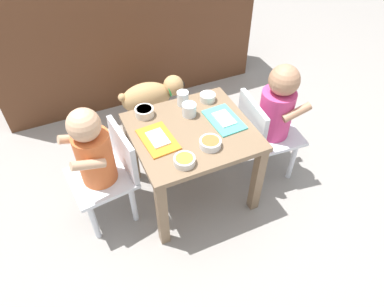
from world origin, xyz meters
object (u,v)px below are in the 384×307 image
(water_cup_left, at_px, (189,110))
(cereal_bowl_left_side, at_px, (184,160))
(veggie_bowl_near, at_px, (210,143))
(seated_child_left, at_px, (97,156))
(food_tray_right, at_px, (224,119))
(food_tray_left, at_px, (158,139))
(seated_child_right, at_px, (274,111))
(veggie_bowl_far, at_px, (144,112))
(dog, at_px, (151,97))
(water_cup_right, at_px, (183,99))
(dining_table, at_px, (192,143))
(cereal_bowl_right_side, at_px, (208,97))

(water_cup_left, xyz_separation_m, cereal_bowl_left_side, (-0.15, -0.29, -0.01))
(veggie_bowl_near, xyz_separation_m, cereal_bowl_left_side, (-0.14, -0.05, -0.00))
(seated_child_left, relative_size, food_tray_right, 3.14)
(cereal_bowl_left_side, bearing_deg, food_tray_left, 105.76)
(food_tray_right, xyz_separation_m, water_cup_left, (-0.13, 0.11, 0.02))
(veggie_bowl_near, distance_m, cereal_bowl_left_side, 0.15)
(seated_child_right, xyz_separation_m, veggie_bowl_near, (-0.41, -0.11, 0.04))
(seated_child_left, distance_m, veggie_bowl_far, 0.32)
(veggie_bowl_near, bearing_deg, cereal_bowl_left_side, -160.86)
(cereal_bowl_left_side, bearing_deg, dog, 81.73)
(seated_child_right, distance_m, dog, 0.80)
(water_cup_right, height_order, veggie_bowl_far, water_cup_right)
(dog, height_order, veggie_bowl_near, veggie_bowl_near)
(dining_table, distance_m, veggie_bowl_far, 0.27)
(dining_table, relative_size, veggie_bowl_far, 6.12)
(seated_child_left, height_order, cereal_bowl_right_side, seated_child_left)
(cereal_bowl_right_side, height_order, cereal_bowl_left_side, cereal_bowl_right_side)
(water_cup_left, height_order, cereal_bowl_left_side, water_cup_left)
(dining_table, bearing_deg, food_tray_left, 179.68)
(food_tray_right, bearing_deg, cereal_bowl_left_side, -147.27)
(seated_child_right, bearing_deg, veggie_bowl_near, -165.32)
(dining_table, bearing_deg, cereal_bowl_right_side, 46.74)
(water_cup_left, distance_m, cereal_bowl_right_side, 0.15)
(cereal_bowl_left_side, bearing_deg, water_cup_right, 67.72)
(water_cup_left, bearing_deg, veggie_bowl_far, 156.90)
(food_tray_right, xyz_separation_m, water_cup_right, (-0.13, 0.19, 0.03))
(seated_child_right, xyz_separation_m, water_cup_right, (-0.40, 0.22, 0.05))
(seated_child_right, height_order, water_cup_right, seated_child_right)
(seated_child_right, height_order, cereal_bowl_right_side, seated_child_right)
(food_tray_left, distance_m, cereal_bowl_right_side, 0.38)
(cereal_bowl_left_side, bearing_deg, food_tray_right, 32.73)
(seated_child_left, height_order, seated_child_right, seated_child_right)
(cereal_bowl_right_side, height_order, veggie_bowl_far, veggie_bowl_far)
(dining_table, relative_size, water_cup_left, 8.03)
(dog, bearing_deg, dining_table, -90.01)
(dining_table, distance_m, dog, 0.63)
(food_tray_right, distance_m, cereal_bowl_left_side, 0.34)
(veggie_bowl_far, bearing_deg, water_cup_right, 1.12)
(seated_child_right, relative_size, dog, 1.61)
(water_cup_left, distance_m, water_cup_right, 0.09)
(seated_child_left, relative_size, food_tray_left, 3.08)
(seated_child_right, distance_m, water_cup_left, 0.43)
(cereal_bowl_right_side, bearing_deg, veggie_bowl_far, 177.33)
(seated_child_right, height_order, veggie_bowl_near, seated_child_right)
(food_tray_left, bearing_deg, food_tray_right, -0.00)
(seated_child_right, height_order, dog, seated_child_right)
(dining_table, xyz_separation_m, veggie_bowl_far, (-0.16, 0.19, 0.10))
(water_cup_left, bearing_deg, water_cup_right, 86.82)
(food_tray_right, relative_size, veggie_bowl_near, 2.22)
(veggie_bowl_near, bearing_deg, food_tray_right, 43.62)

